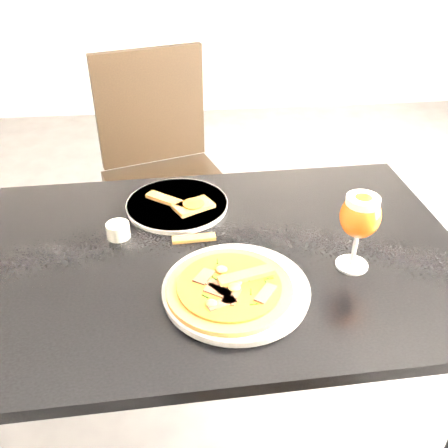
{
  "coord_description": "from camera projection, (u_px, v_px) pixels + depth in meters",
  "views": [
    {
      "loc": [
        -0.29,
        -0.9,
        1.48
      ],
      "look_at": [
        -0.19,
        0.07,
        0.83
      ],
      "focal_mm": 40.0,
      "sensor_mm": 36.0,
      "label": 1
    }
  ],
  "objects": [
    {
      "name": "crust_scraps",
      "position": [
        185.0,
        204.0,
        1.36
      ],
      "size": [
        0.19,
        0.14,
        0.01
      ],
      "rotation": [
        0.0,
        0.0,
        -0.23
      ],
      "color": "olive",
      "rests_on": "plate_second"
    },
    {
      "name": "plate_main",
      "position": [
        236.0,
        290.0,
        1.08
      ],
      "size": [
        0.36,
        0.36,
        0.02
      ],
      "primitive_type": "cylinder",
      "rotation": [
        0.0,
        0.0,
        -0.15
      ],
      "color": "silver",
      "rests_on": "dining_table"
    },
    {
      "name": "plate_second",
      "position": [
        177.0,
        205.0,
        1.38
      ],
      "size": [
        0.36,
        0.36,
        0.01
      ],
      "primitive_type": "cylinder",
      "rotation": [
        0.0,
        0.0,
        -0.38
      ],
      "color": "silver",
      "rests_on": "dining_table"
    },
    {
      "name": "pizza",
      "position": [
        230.0,
        287.0,
        1.06
      ],
      "size": [
        0.27,
        0.27,
        0.03
      ],
      "rotation": [
        0.0,
        0.0,
        -0.04
      ],
      "color": "olive",
      "rests_on": "plate_main"
    },
    {
      "name": "beer_glass",
      "position": [
        360.0,
        217.0,
        1.09
      ],
      "size": [
        0.09,
        0.09,
        0.19
      ],
      "color": "silver",
      "rests_on": "dining_table"
    },
    {
      "name": "loose_crust",
      "position": [
        194.0,
        238.0,
        1.25
      ],
      "size": [
        0.11,
        0.03,
        0.01
      ],
      "primitive_type": "cube",
      "rotation": [
        0.0,
        0.0,
        0.05
      ],
      "color": "olive",
      "rests_on": "dining_table"
    },
    {
      "name": "sauce_cup",
      "position": [
        118.0,
        230.0,
        1.25
      ],
      "size": [
        0.06,
        0.06,
        0.04
      ],
      "color": "silver",
      "rests_on": "dining_table"
    },
    {
      "name": "dining_table",
      "position": [
        218.0,
        280.0,
        1.26
      ],
      "size": [
        1.22,
        0.83,
        0.75
      ],
      "rotation": [
        0.0,
        0.0,
        0.03
      ],
      "color": "black",
      "rests_on": "ground"
    },
    {
      "name": "chair_far",
      "position": [
        164.0,
        170.0,
        2.0
      ],
      "size": [
        0.57,
        0.57,
        0.99
      ],
      "rotation": [
        0.0,
        0.0,
        0.3
      ],
      "color": "black",
      "rests_on": "ground"
    }
  ]
}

